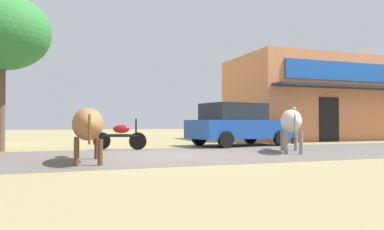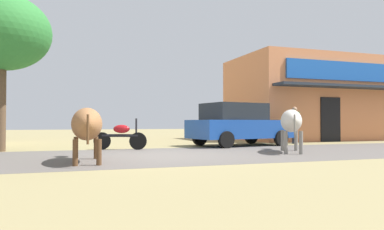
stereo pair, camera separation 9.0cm
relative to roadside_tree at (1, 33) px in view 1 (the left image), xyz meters
name	(u,v)px [view 1 (the left image)]	position (x,y,z in m)	size (l,w,h in m)	color
ground	(165,155)	(4.51, -2.93, -3.71)	(80.00, 80.00, 0.00)	#908256
asphalt_road	(165,155)	(4.51, -2.93, -3.71)	(72.00, 5.36, 0.00)	#5D5651
storefront_right_club	(313,99)	(14.79, 4.03, -1.54)	(8.66, 5.94, 4.33)	#D78152
roadside_tree	(1,33)	(0.00, 0.00, 0.00)	(2.99, 2.99, 4.94)	brown
parked_hatchback_car	(238,124)	(8.26, 0.15, -2.87)	(4.23, 2.55, 1.64)	#1A459A
parked_motorcycle	(121,136)	(3.66, -0.43, -3.25)	(1.68, 0.81, 1.04)	black
cow_near_brown	(88,124)	(2.38, -4.02, -2.85)	(0.75, 2.79, 1.24)	#98633B
cow_far_dark	(291,121)	(8.43, -3.14, -2.78)	(1.65, 2.50, 1.30)	beige
pedestrian_by_shop	(294,122)	(11.19, 0.65, -2.79)	(0.48, 0.61, 1.58)	#3F3F47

